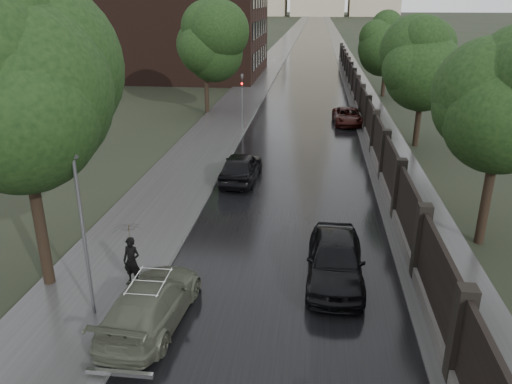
% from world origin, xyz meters
% --- Properties ---
extents(ground, '(800.00, 800.00, 0.00)m').
position_xyz_m(ground, '(0.00, 0.00, 0.00)').
color(ground, black).
rests_on(ground, ground).
extents(road, '(8.00, 420.00, 0.02)m').
position_xyz_m(road, '(0.00, 190.00, 0.01)').
color(road, black).
rests_on(road, ground).
extents(sidewalk_left, '(4.00, 420.00, 0.16)m').
position_xyz_m(sidewalk_left, '(-6.00, 190.00, 0.08)').
color(sidewalk_left, '#2D2D2D').
rests_on(sidewalk_left, ground).
extents(verge_right, '(3.00, 420.00, 0.08)m').
position_xyz_m(verge_right, '(5.50, 190.00, 0.04)').
color(verge_right, '#2D2D2D').
rests_on(verge_right, ground).
extents(fence_right, '(0.45, 75.72, 2.70)m').
position_xyz_m(fence_right, '(4.60, 32.01, 1.01)').
color(fence_right, '#383533').
rests_on(fence_right, ground).
extents(tree_left_near, '(5.44, 5.44, 9.16)m').
position_xyz_m(tree_left_near, '(-7.60, 3.00, 6.42)').
color(tree_left_near, black).
rests_on(tree_left_near, ground).
extents(tree_left_far, '(4.25, 4.25, 7.39)m').
position_xyz_m(tree_left_far, '(-8.00, 30.00, 5.24)').
color(tree_left_far, black).
rests_on(tree_left_far, ground).
extents(tree_right_a, '(4.08, 4.08, 7.01)m').
position_xyz_m(tree_right_a, '(7.50, 8.00, 4.95)').
color(tree_right_a, black).
rests_on(tree_right_a, ground).
extents(tree_right_b, '(4.08, 4.08, 7.01)m').
position_xyz_m(tree_right_b, '(7.50, 22.00, 4.95)').
color(tree_right_b, black).
rests_on(tree_right_b, ground).
extents(tree_right_c, '(4.08, 4.08, 7.01)m').
position_xyz_m(tree_right_c, '(7.50, 40.00, 4.95)').
color(tree_right_c, black).
rests_on(tree_right_c, ground).
extents(lamp_post, '(0.25, 0.12, 5.11)m').
position_xyz_m(lamp_post, '(-5.40, 1.50, 2.67)').
color(lamp_post, '#59595E').
rests_on(lamp_post, ground).
extents(traffic_light, '(0.16, 0.32, 4.00)m').
position_xyz_m(traffic_light, '(-4.30, 24.99, 2.40)').
color(traffic_light, '#59595E').
rests_on(traffic_light, ground).
extents(volga_sedan, '(2.26, 4.83, 1.36)m').
position_xyz_m(volga_sedan, '(-3.60, 1.45, 0.68)').
color(volga_sedan, '#4A4F3F').
rests_on(volga_sedan, ground).
extents(hatchback_left, '(1.97, 4.54, 1.52)m').
position_xyz_m(hatchback_left, '(-2.80, 14.00, 0.76)').
color(hatchback_left, black).
rests_on(hatchback_left, ground).
extents(car_right_near, '(1.95, 4.69, 1.59)m').
position_xyz_m(car_right_near, '(1.78, 4.49, 0.79)').
color(car_right_near, black).
rests_on(car_right_near, ground).
extents(car_right_far, '(2.28, 4.50, 1.22)m').
position_xyz_m(car_right_far, '(3.40, 27.58, 0.61)').
color(car_right_far, black).
rests_on(car_right_far, ground).
extents(pedestrian_umbrella, '(1.13, 1.14, 2.56)m').
position_xyz_m(pedestrian_umbrella, '(-4.81, 3.27, 1.86)').
color(pedestrian_umbrella, black).
rests_on(pedestrian_umbrella, sidewalk_left).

